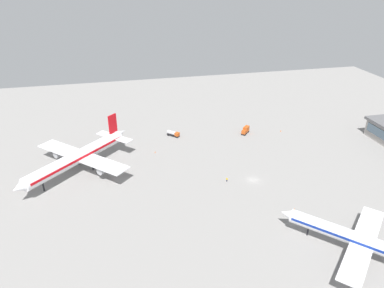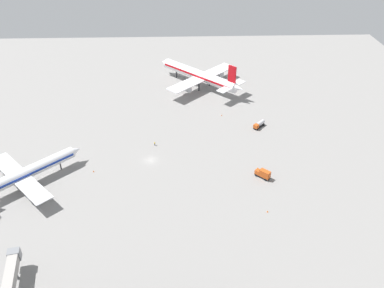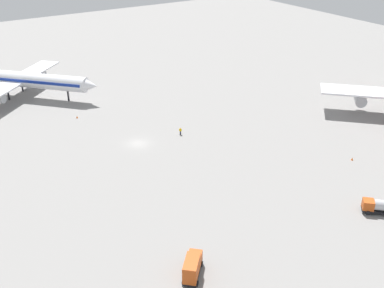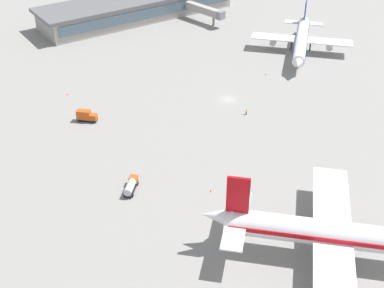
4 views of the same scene
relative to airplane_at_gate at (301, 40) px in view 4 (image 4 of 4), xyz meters
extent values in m
plane|color=gray|center=(42.50, 13.55, -4.90)|extent=(288.00, 288.00, 0.00)
cube|color=#9E9993|center=(29.91, -64.45, -1.12)|extent=(79.87, 20.51, 7.56)
cube|color=#4C6070|center=(29.91, -53.99, -0.04)|extent=(76.67, 0.30, 3.89)
cylinder|color=white|center=(0.36, 0.34, 0.00)|extent=(29.86, 28.38, 4.08)
cone|color=white|center=(14.79, 13.88, 0.00)|extent=(5.63, 5.62, 3.88)
cone|color=white|center=(-14.07, -13.20, 0.61)|extent=(5.96, 5.87, 3.27)
cube|color=navy|center=(0.36, 0.34, 0.31)|extent=(28.83, 27.42, 0.73)
cube|color=white|center=(-0.99, -0.93, -0.41)|extent=(28.46, 29.78, 0.37)
cylinder|color=#A5A8AD|center=(-7.75, 6.27, -1.84)|extent=(5.06, 4.94, 2.25)
cylinder|color=#A5A8AD|center=(5.76, -8.13, -1.84)|extent=(5.06, 4.94, 2.25)
cube|color=white|center=(-11.82, -11.09, 0.41)|extent=(12.08, 12.56, 0.29)
cube|color=navy|center=(-11.82, -11.09, 5.31)|extent=(2.90, 2.76, 6.53)
cylinder|color=black|center=(9.83, 9.23, -3.47)|extent=(0.49, 0.49, 2.86)
cylinder|color=black|center=(-4.04, 0.69, -3.47)|extent=(0.49, 0.49, 2.86)
cylinder|color=black|center=(0.43, -4.08, -3.47)|extent=(0.49, 0.49, 2.86)
cylinder|color=white|center=(64.08, 78.58, 1.23)|extent=(36.53, 36.39, 5.11)
cone|color=white|center=(81.63, 61.11, 2.00)|extent=(7.41, 7.40, 4.09)
cube|color=red|center=(64.08, 78.58, 1.62)|extent=(35.29, 35.15, 0.92)
cube|color=white|center=(65.73, 76.94, 0.72)|extent=(36.40, 36.52, 0.46)
cylinder|color=#A5A8AD|center=(57.01, 68.18, -1.07)|extent=(6.26, 6.25, 2.81)
cube|color=white|center=(78.90, 63.83, 1.74)|extent=(15.40, 15.45, 0.37)
cube|color=red|center=(78.90, 63.83, 7.88)|extent=(3.55, 3.54, 8.18)
cylinder|color=black|center=(63.83, 73.06, -3.11)|extent=(0.61, 0.61, 3.58)
cylinder|color=black|center=(69.60, 78.85, -3.11)|extent=(0.61, 0.61, 3.58)
cube|color=black|center=(87.90, 36.37, -4.35)|extent=(5.72, 5.87, 0.30)
cube|color=#BF4C19|center=(86.35, 34.74, -3.40)|extent=(2.62, 2.61, 1.60)
cube|color=#3F596B|center=(85.79, 34.16, -3.08)|extent=(1.21, 1.16, 0.90)
cylinder|color=#B7B7BC|center=(88.53, 37.02, -3.30)|extent=(4.41, 4.50, 1.80)
cylinder|color=black|center=(87.07, 34.12, -4.50)|extent=(0.77, 0.79, 0.80)
cylinder|color=black|center=(85.70, 35.43, -4.50)|extent=(0.77, 0.79, 0.80)
cylinder|color=black|center=(90.11, 37.31, -4.50)|extent=(0.77, 0.79, 0.80)
cylinder|color=black|center=(88.74, 38.62, -4.50)|extent=(0.77, 0.79, 0.80)
cube|color=black|center=(83.03, 1.72, -4.35)|extent=(5.39, 5.21, 0.30)
cube|color=#BF4C19|center=(81.64, 3.01, -3.40)|extent=(2.61, 2.62, 1.60)
cube|color=#3F596B|center=(81.04, 3.57, -3.08)|extent=(1.15, 1.22, 0.90)
cube|color=#BF4C19|center=(83.69, 1.11, -2.90)|extent=(4.08, 3.98, 2.60)
cylinder|color=black|center=(80.95, 2.36, -4.50)|extent=(0.79, 0.76, 0.80)
cylinder|color=black|center=(82.24, 3.75, -4.50)|extent=(0.79, 0.76, 0.80)
cylinder|color=black|center=(83.81, -0.31, -4.50)|extent=(0.79, 0.76, 0.80)
cylinder|color=black|center=(85.11, 1.08, -4.50)|extent=(0.79, 0.76, 0.80)
cylinder|color=#1E2338|center=(43.70, 23.72, -4.47)|extent=(0.44, 0.44, 0.85)
cylinder|color=yellow|center=(43.70, 23.72, -3.75)|extent=(0.52, 0.52, 0.60)
sphere|color=tan|center=(43.70, 23.72, -3.34)|extent=(0.22, 0.22, 0.22)
cylinder|color=yellow|center=(43.82, 23.93, -3.75)|extent=(0.10, 0.10, 0.54)
cylinder|color=yellow|center=(43.58, 23.51, -3.75)|extent=(0.10, 0.10, 0.54)
cube|color=#9E9993|center=(10.82, -45.20, 0.30)|extent=(5.86, 17.52, 2.80)
cylinder|color=slate|center=(9.66, -39.24, -3.00)|extent=(0.90, 0.90, 3.80)
cube|color=slate|center=(8.98, -35.70, 0.30)|extent=(3.52, 2.95, 3.08)
cone|color=#EA590C|center=(72.96, 47.05, -4.60)|extent=(0.44, 0.44, 0.60)
cone|color=#EA590C|center=(22.07, 7.06, -4.60)|extent=(0.44, 0.44, 0.60)
cone|color=#EA590C|center=(81.50, -16.25, -4.60)|extent=(0.44, 0.44, 0.60)
camera|label=1|loc=(-64.19, 61.77, 67.64)|focal=33.28mm
camera|label=2|loc=(53.98, -109.83, 83.71)|focal=37.29mm
camera|label=3|loc=(123.75, -24.53, 40.65)|focal=42.61mm
camera|label=4|loc=(130.26, 124.39, 70.86)|focal=49.57mm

